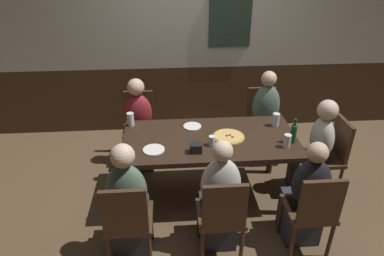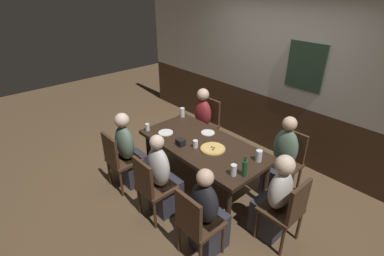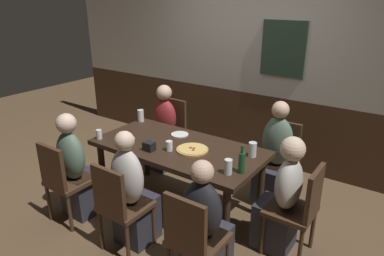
{
  "view_description": "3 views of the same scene",
  "coord_description": "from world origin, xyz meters",
  "px_view_note": "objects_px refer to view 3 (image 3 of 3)",
  "views": [
    {
      "loc": [
        -0.41,
        -3.0,
        2.51
      ],
      "look_at": [
        -0.19,
        -0.07,
        0.9
      ],
      "focal_mm": 32.04,
      "sensor_mm": 36.0,
      "label": 1
    },
    {
      "loc": [
        2.35,
        -2.33,
        2.71
      ],
      "look_at": [
        -0.22,
        -0.01,
        0.89
      ],
      "focal_mm": 26.9,
      "sensor_mm": 36.0,
      "label": 2
    },
    {
      "loc": [
        2.01,
        -2.63,
        2.2
      ],
      "look_at": [
        0.24,
        -0.09,
        1.01
      ],
      "focal_mm": 32.63,
      "sensor_mm": 36.0,
      "label": 3
    }
  ],
  "objects_px": {
    "person_left_near": "(77,173)",
    "pint_glass_stout": "(141,116)",
    "person_right_near": "(205,231)",
    "person_right_far": "(274,162)",
    "chair_right_near": "(193,237)",
    "person_head_east": "(281,203)",
    "pizza": "(192,149)",
    "plate_white_small": "(180,134)",
    "chair_right_far": "(280,156)",
    "pint_glass_pale": "(170,146)",
    "plate_white_large": "(125,139)",
    "chair_head_east": "(300,207)",
    "tumbler_short": "(99,135)",
    "beer_glass_half": "(252,150)",
    "condiment_caddy": "(149,146)",
    "chair_left_near": "(63,178)",
    "person_mid_near": "(133,198)",
    "person_left_far": "(163,133)",
    "beer_glass_tall": "(228,168)",
    "chair_mid_near": "(119,204)",
    "beer_bottle_green": "(242,162)",
    "dining_table": "(178,153)",
    "chair_left_far": "(171,128)"
  },
  "relations": [
    {
      "from": "pint_glass_stout",
      "to": "person_right_near",
      "type": "bearing_deg",
      "value": -32.48
    },
    {
      "from": "pint_glass_stout",
      "to": "beer_bottle_green",
      "type": "height_order",
      "value": "beer_bottle_green"
    },
    {
      "from": "person_mid_near",
      "to": "pint_glass_pale",
      "type": "relative_size",
      "value": 11.13
    },
    {
      "from": "dining_table",
      "to": "tumbler_short",
      "type": "bearing_deg",
      "value": -157.39
    },
    {
      "from": "person_head_east",
      "to": "pint_glass_pale",
      "type": "bearing_deg",
      "value": -172.64
    },
    {
      "from": "chair_mid_near",
      "to": "chair_left_near",
      "type": "distance_m",
      "value": 0.78
    },
    {
      "from": "person_left_far",
      "to": "pint_glass_stout",
      "type": "xyz_separation_m",
      "value": [
        -0.04,
        -0.36,
        0.33
      ]
    },
    {
      "from": "pint_glass_stout",
      "to": "tumbler_short",
      "type": "bearing_deg",
      "value": -88.89
    },
    {
      "from": "chair_left_near",
      "to": "pint_glass_pale",
      "type": "bearing_deg",
      "value": 42.01
    },
    {
      "from": "pizza",
      "to": "beer_glass_half",
      "type": "height_order",
      "value": "beer_glass_half"
    },
    {
      "from": "person_mid_near",
      "to": "condiment_caddy",
      "type": "height_order",
      "value": "person_mid_near"
    },
    {
      "from": "chair_left_near",
      "to": "person_head_east",
      "type": "relative_size",
      "value": 0.79
    },
    {
      "from": "chair_right_far",
      "to": "chair_left_far",
      "type": "relative_size",
      "value": 1.0
    },
    {
      "from": "person_left_near",
      "to": "pint_glass_stout",
      "type": "xyz_separation_m",
      "value": [
        -0.04,
        1.03,
        0.32
      ]
    },
    {
      "from": "person_left_far",
      "to": "beer_bottle_green",
      "type": "height_order",
      "value": "person_left_far"
    },
    {
      "from": "person_head_east",
      "to": "person_mid_near",
      "type": "distance_m",
      "value": 1.34
    },
    {
      "from": "pint_glass_pale",
      "to": "plate_white_large",
      "type": "bearing_deg",
      "value": -175.03
    },
    {
      "from": "person_right_far",
      "to": "chair_mid_near",
      "type": "bearing_deg",
      "value": -116.78
    },
    {
      "from": "person_right_near",
      "to": "person_right_far",
      "type": "xyz_separation_m",
      "value": [
        -0.0,
        1.39,
        0.04
      ]
    },
    {
      "from": "chair_right_far",
      "to": "person_head_east",
      "type": "height_order",
      "value": "person_head_east"
    },
    {
      "from": "pint_glass_pale",
      "to": "plate_white_small",
      "type": "xyz_separation_m",
      "value": [
        -0.17,
        0.39,
        -0.04
      ]
    },
    {
      "from": "chair_head_east",
      "to": "tumbler_short",
      "type": "height_order",
      "value": "chair_head_east"
    },
    {
      "from": "beer_glass_half",
      "to": "condiment_caddy",
      "type": "relative_size",
      "value": 1.32
    },
    {
      "from": "person_right_near",
      "to": "tumbler_short",
      "type": "relative_size",
      "value": 10.62
    },
    {
      "from": "pizza",
      "to": "plate_white_large",
      "type": "xyz_separation_m",
      "value": [
        -0.76,
        -0.18,
        -0.01
      ]
    },
    {
      "from": "person_right_far",
      "to": "person_left_far",
      "type": "relative_size",
      "value": 1.04
    },
    {
      "from": "pizza",
      "to": "person_right_near",
      "type": "bearing_deg",
      "value": -48.77
    },
    {
      "from": "dining_table",
      "to": "beer_bottle_green",
      "type": "relative_size",
      "value": 6.86
    },
    {
      "from": "chair_right_near",
      "to": "person_head_east",
      "type": "relative_size",
      "value": 0.79
    },
    {
      "from": "chair_right_far",
      "to": "plate_white_large",
      "type": "xyz_separation_m",
      "value": [
        -1.35,
        -1.06,
        0.25
      ]
    },
    {
      "from": "pint_glass_pale",
      "to": "beer_bottle_green",
      "type": "bearing_deg",
      "value": -0.21
    },
    {
      "from": "beer_glass_half",
      "to": "beer_bottle_green",
      "type": "relative_size",
      "value": 0.56
    },
    {
      "from": "chair_mid_near",
      "to": "person_right_far",
      "type": "relative_size",
      "value": 0.75
    },
    {
      "from": "chair_left_near",
      "to": "person_mid_near",
      "type": "distance_m",
      "value": 0.8
    },
    {
      "from": "beer_glass_tall",
      "to": "chair_left_near",
      "type": "bearing_deg",
      "value": -157.53
    },
    {
      "from": "person_mid_near",
      "to": "pint_glass_pale",
      "type": "distance_m",
      "value": 0.63
    },
    {
      "from": "chair_mid_near",
      "to": "person_head_east",
      "type": "xyz_separation_m",
      "value": [
        1.14,
        0.86,
        -0.02
      ]
    },
    {
      "from": "chair_mid_near",
      "to": "chair_left_near",
      "type": "height_order",
      "value": "same"
    },
    {
      "from": "chair_left_far",
      "to": "person_right_far",
      "type": "height_order",
      "value": "person_right_far"
    },
    {
      "from": "chair_right_near",
      "to": "pint_glass_pale",
      "type": "relative_size",
      "value": 8.6
    },
    {
      "from": "pizza",
      "to": "plate_white_small",
      "type": "bearing_deg",
      "value": 143.55
    },
    {
      "from": "chair_right_far",
      "to": "tumbler_short",
      "type": "bearing_deg",
      "value": -143.18
    },
    {
      "from": "person_right_far",
      "to": "pint_glass_stout",
      "type": "relative_size",
      "value": 7.96
    },
    {
      "from": "pint_glass_pale",
      "to": "beer_glass_tall",
      "type": "height_order",
      "value": "beer_glass_tall"
    },
    {
      "from": "pint_glass_pale",
      "to": "chair_right_near",
      "type": "bearing_deg",
      "value": -42.35
    },
    {
      "from": "chair_right_far",
      "to": "pint_glass_stout",
      "type": "height_order",
      "value": "pint_glass_stout"
    },
    {
      "from": "dining_table",
      "to": "chair_mid_near",
      "type": "bearing_deg",
      "value": -90.0
    },
    {
      "from": "chair_right_far",
      "to": "pint_glass_pale",
      "type": "xyz_separation_m",
      "value": [
        -0.78,
        -1.01,
        0.29
      ]
    },
    {
      "from": "chair_right_far",
      "to": "person_left_far",
      "type": "distance_m",
      "value": 1.58
    },
    {
      "from": "dining_table",
      "to": "chair_left_far",
      "type": "xyz_separation_m",
      "value": [
        -0.78,
        0.86,
        -0.16
      ]
    }
  ]
}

